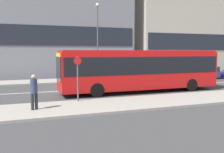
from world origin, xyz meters
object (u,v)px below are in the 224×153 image
(city_bus, at_px, (141,68))
(parked_car_0, at_px, (207,73))
(bus_stop_sign, at_px, (78,75))
(street_lamp, at_px, (98,34))
(pedestrian_near_stop, at_px, (34,90))

(city_bus, xyz_separation_m, parked_car_0, (11.02, 5.66, -1.16))
(bus_stop_sign, xyz_separation_m, street_lamp, (4.38, 10.55, 3.14))
(pedestrian_near_stop, relative_size, street_lamp, 0.23)
(city_bus, height_order, street_lamp, street_lamp)
(city_bus, bearing_deg, bus_stop_sign, -152.36)
(bus_stop_sign, distance_m, street_lamp, 11.84)
(city_bus, relative_size, parked_car_0, 2.77)
(parked_car_0, xyz_separation_m, pedestrian_near_stop, (-18.89, -9.64, 0.50))
(parked_car_0, height_order, street_lamp, street_lamp)
(city_bus, height_order, pedestrian_near_stop, city_bus)
(city_bus, xyz_separation_m, street_lamp, (-0.97, 7.98, 3.00))
(parked_car_0, bearing_deg, pedestrian_near_stop, -152.96)
(city_bus, xyz_separation_m, bus_stop_sign, (-5.35, -2.57, -0.13))
(parked_car_0, distance_m, street_lamp, 12.90)
(pedestrian_near_stop, relative_size, bus_stop_sign, 0.67)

